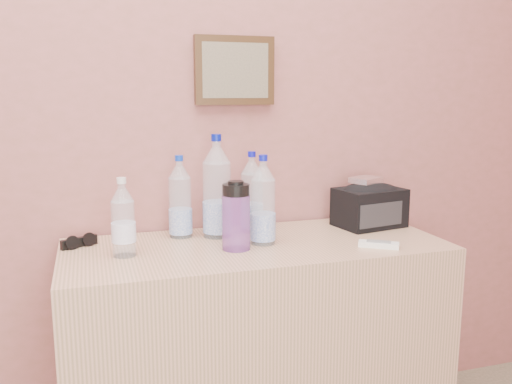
% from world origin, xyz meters
% --- Properties ---
extents(picture_frame, '(0.30, 0.03, 0.25)m').
position_xyz_m(picture_frame, '(0.45, 1.98, 1.40)').
color(picture_frame, '#382311').
rests_on(picture_frame, room_shell).
extents(dresser, '(1.30, 0.54, 0.81)m').
position_xyz_m(dresser, '(0.45, 1.71, 0.40)').
color(dresser, tan).
rests_on(dresser, ground).
extents(pet_large_a, '(0.08, 0.08, 0.29)m').
position_xyz_m(pet_large_a, '(0.22, 1.88, 0.94)').
color(pet_large_a, white).
rests_on(pet_large_a, dresser).
extents(pet_large_b, '(0.08, 0.08, 0.30)m').
position_xyz_m(pet_large_b, '(0.49, 1.88, 0.94)').
color(pet_large_b, silver).
rests_on(pet_large_b, dresser).
extents(pet_large_c, '(0.10, 0.10, 0.37)m').
position_xyz_m(pet_large_c, '(0.35, 1.84, 0.97)').
color(pet_large_c, white).
rests_on(pet_large_c, dresser).
extents(pet_large_d, '(0.08, 0.08, 0.31)m').
position_xyz_m(pet_large_d, '(0.47, 1.71, 0.94)').
color(pet_large_d, silver).
rests_on(pet_large_d, dresser).
extents(pet_small, '(0.07, 0.07, 0.25)m').
position_xyz_m(pet_small, '(0.01, 1.70, 0.92)').
color(pet_small, white).
rests_on(pet_small, dresser).
extents(nalgene_bottle, '(0.09, 0.09, 0.23)m').
position_xyz_m(nalgene_bottle, '(0.37, 1.67, 0.92)').
color(nalgene_bottle, purple).
rests_on(nalgene_bottle, dresser).
extents(sunglasses, '(0.13, 0.10, 0.03)m').
position_xyz_m(sunglasses, '(-0.13, 1.85, 0.83)').
color(sunglasses, black).
rests_on(sunglasses, dresser).
extents(ac_remote, '(0.13, 0.11, 0.02)m').
position_xyz_m(ac_remote, '(0.83, 1.55, 0.82)').
color(ac_remote, silver).
rests_on(ac_remote, dresser).
extents(toiletry_bag, '(0.27, 0.22, 0.17)m').
position_xyz_m(toiletry_bag, '(0.94, 1.82, 0.89)').
color(toiletry_bag, black).
rests_on(toiletry_bag, dresser).
extents(foil_packet, '(0.13, 0.12, 0.02)m').
position_xyz_m(foil_packet, '(0.93, 1.84, 0.99)').
color(foil_packet, silver).
rests_on(foil_packet, toiletry_bag).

